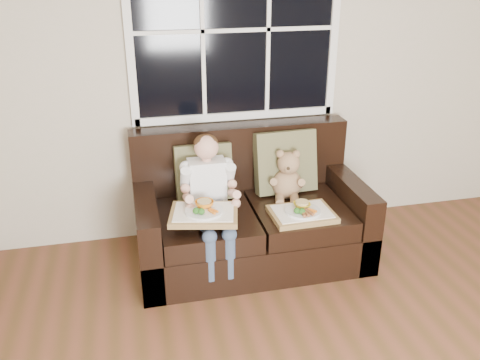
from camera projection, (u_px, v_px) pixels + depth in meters
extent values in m
cube|color=beige|center=(272.00, 68.00, 3.96)|extent=(4.50, 0.02, 2.70)
cube|color=black|center=(235.00, 30.00, 3.77)|extent=(1.50, 0.02, 1.25)
cube|color=white|center=(236.00, 116.00, 4.02)|extent=(1.58, 0.04, 0.06)
cube|color=white|center=(128.00, 34.00, 3.59)|extent=(0.06, 0.04, 1.37)
cube|color=white|center=(334.00, 27.00, 3.91)|extent=(0.06, 0.04, 1.37)
cube|color=white|center=(236.00, 30.00, 3.75)|extent=(1.50, 0.03, 0.03)
cube|color=black|center=(251.00, 241.00, 3.90)|extent=(1.70, 0.90, 0.30)
cube|color=black|center=(148.00, 235.00, 3.68)|extent=(0.15, 0.90, 0.60)
cube|color=black|center=(347.00, 213.00, 4.00)|extent=(0.15, 0.90, 0.60)
cube|color=black|center=(240.00, 165.00, 4.04)|extent=(1.70, 0.18, 0.66)
cube|color=black|center=(207.00, 225.00, 3.66)|extent=(0.68, 0.72, 0.15)
cube|color=black|center=(299.00, 215.00, 3.81)|extent=(0.68, 0.72, 0.15)
cube|color=#67663F|center=(204.00, 172.00, 3.82)|extent=(0.43, 0.20, 0.44)
cube|color=#67663F|center=(285.00, 162.00, 3.94)|extent=(0.49, 0.24, 0.49)
cube|color=white|center=(207.00, 184.00, 3.68)|extent=(0.26, 0.16, 0.37)
sphere|color=tan|center=(206.00, 147.00, 3.55)|extent=(0.17, 0.17, 0.17)
ellipsoid|color=#392412|center=(206.00, 143.00, 3.55)|extent=(0.17, 0.17, 0.12)
cylinder|color=#374660|center=(203.00, 215.00, 3.54)|extent=(0.10, 0.33, 0.10)
cylinder|color=#374660|center=(222.00, 213.00, 3.57)|extent=(0.10, 0.33, 0.10)
cylinder|color=#374660|center=(210.00, 259.00, 3.39)|extent=(0.09, 0.09, 0.31)
cylinder|color=#374660|center=(230.00, 257.00, 3.42)|extent=(0.09, 0.09, 0.31)
cylinder|color=tan|center=(187.00, 187.00, 3.52)|extent=(0.07, 0.32, 0.26)
cylinder|color=tan|center=(232.00, 183.00, 3.58)|extent=(0.07, 0.32, 0.26)
ellipsoid|color=#9C7952|center=(287.00, 184.00, 3.89)|extent=(0.27, 0.25, 0.24)
sphere|color=#9C7952|center=(289.00, 163.00, 3.80)|extent=(0.21, 0.21, 0.17)
sphere|color=#9C7952|center=(281.00, 155.00, 3.76)|extent=(0.06, 0.06, 0.06)
sphere|color=#9C7952|center=(296.00, 153.00, 3.79)|extent=(0.06, 0.06, 0.06)
sphere|color=#9C7952|center=(291.00, 168.00, 3.75)|extent=(0.07, 0.07, 0.07)
sphere|color=black|center=(292.00, 168.00, 3.72)|extent=(0.03, 0.03, 0.03)
cylinder|color=#9C7952|center=(285.00, 201.00, 3.79)|extent=(0.10, 0.14, 0.07)
cylinder|color=#9C7952|center=(299.00, 199.00, 3.81)|extent=(0.10, 0.14, 0.07)
cube|color=olive|center=(204.00, 215.00, 3.41)|extent=(0.51, 0.43, 0.04)
cube|color=white|center=(204.00, 212.00, 3.40)|extent=(0.45, 0.37, 0.01)
cylinder|color=silver|center=(204.00, 211.00, 3.38)|extent=(0.26, 0.26, 0.02)
imported|color=orange|center=(204.00, 204.00, 3.42)|extent=(0.15, 0.15, 0.04)
cylinder|color=tan|center=(204.00, 203.00, 3.42)|extent=(0.10, 0.10, 0.02)
ellipsoid|color=#30641F|center=(196.00, 211.00, 3.32)|extent=(0.05, 0.05, 0.04)
ellipsoid|color=#30641F|center=(201.00, 211.00, 3.31)|extent=(0.05, 0.05, 0.04)
cylinder|color=orange|center=(212.00, 211.00, 3.34)|extent=(0.05, 0.07, 0.02)
cube|color=olive|center=(302.00, 214.00, 3.62)|extent=(0.45, 0.35, 0.04)
cube|color=white|center=(302.00, 211.00, 3.61)|extent=(0.40, 0.29, 0.01)
cylinder|color=silver|center=(303.00, 211.00, 3.59)|extent=(0.25, 0.25, 0.02)
imported|color=yellow|center=(302.00, 205.00, 3.63)|extent=(0.12, 0.12, 0.03)
cylinder|color=tan|center=(302.00, 204.00, 3.63)|extent=(0.10, 0.10, 0.02)
ellipsoid|color=#30641F|center=(297.00, 211.00, 3.53)|extent=(0.05, 0.05, 0.04)
ellipsoid|color=#30641F|center=(302.00, 211.00, 3.52)|extent=(0.05, 0.05, 0.04)
cylinder|color=orange|center=(311.00, 211.00, 3.55)|extent=(0.05, 0.07, 0.02)
cylinder|color=brown|center=(306.00, 213.00, 3.52)|extent=(0.03, 0.09, 0.02)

